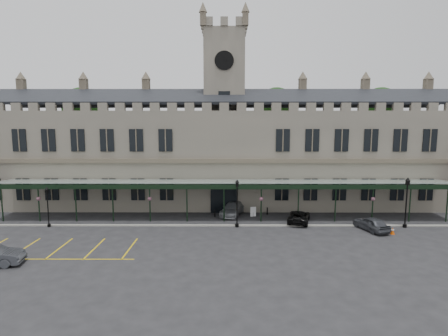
{
  "coord_description": "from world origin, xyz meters",
  "views": [
    {
      "loc": [
        0.12,
        -29.55,
        10.64
      ],
      "look_at": [
        0.0,
        6.0,
        6.0
      ],
      "focal_mm": 28.0,
      "sensor_mm": 36.0,
      "label": 1
    }
  ],
  "objects_px": {
    "clock_tower": "(224,103)",
    "sign_board": "(253,212)",
    "car_right_a": "(371,224)",
    "lamp_post_mid": "(237,199)",
    "car_taxi": "(233,209)",
    "station_building": "(224,155)",
    "traffic_cone": "(393,231)",
    "car_van": "(299,217)",
    "lamp_post_left": "(48,203)",
    "lamp_post_right": "(407,198)"
  },
  "relations": [
    {
      "from": "clock_tower",
      "to": "sign_board",
      "type": "bearing_deg",
      "value": -63.94
    },
    {
      "from": "car_right_a",
      "to": "lamp_post_mid",
      "type": "bearing_deg",
      "value": -21.9
    },
    {
      "from": "sign_board",
      "to": "car_taxi",
      "type": "height_order",
      "value": "car_taxi"
    },
    {
      "from": "station_building",
      "to": "traffic_cone",
      "type": "height_order",
      "value": "station_building"
    },
    {
      "from": "sign_board",
      "to": "car_right_a",
      "type": "height_order",
      "value": "car_right_a"
    },
    {
      "from": "lamp_post_mid",
      "to": "traffic_cone",
      "type": "relative_size",
      "value": 7.58
    },
    {
      "from": "lamp_post_mid",
      "to": "car_van",
      "type": "height_order",
      "value": "lamp_post_mid"
    },
    {
      "from": "lamp_post_mid",
      "to": "car_van",
      "type": "xyz_separation_m",
      "value": [
        6.71,
        1.71,
        -2.3
      ]
    },
    {
      "from": "car_van",
      "to": "car_right_a",
      "type": "height_order",
      "value": "car_right_a"
    },
    {
      "from": "car_taxi",
      "to": "clock_tower",
      "type": "bearing_deg",
      "value": 117.6
    },
    {
      "from": "clock_tower",
      "to": "lamp_post_left",
      "type": "height_order",
      "value": "clock_tower"
    },
    {
      "from": "clock_tower",
      "to": "lamp_post_right",
      "type": "distance_m",
      "value": 23.69
    },
    {
      "from": "car_taxi",
      "to": "car_van",
      "type": "relative_size",
      "value": 1.1
    },
    {
      "from": "sign_board",
      "to": "car_van",
      "type": "xyz_separation_m",
      "value": [
        4.73,
        -2.33,
        0.09
      ]
    },
    {
      "from": "lamp_post_left",
      "to": "car_taxi",
      "type": "relative_size",
      "value": 0.84
    },
    {
      "from": "car_van",
      "to": "clock_tower",
      "type": "bearing_deg",
      "value": -31.54
    },
    {
      "from": "lamp_post_right",
      "to": "car_right_a",
      "type": "xyz_separation_m",
      "value": [
        -3.87,
        -0.97,
        -2.38
      ]
    },
    {
      "from": "lamp_post_left",
      "to": "car_right_a",
      "type": "height_order",
      "value": "lamp_post_left"
    },
    {
      "from": "station_building",
      "to": "clock_tower",
      "type": "height_order",
      "value": "clock_tower"
    },
    {
      "from": "lamp_post_left",
      "to": "clock_tower",
      "type": "bearing_deg",
      "value": 31.04
    },
    {
      "from": "lamp_post_right",
      "to": "car_van",
      "type": "xyz_separation_m",
      "value": [
        -10.44,
        1.82,
        -2.44
      ]
    },
    {
      "from": "station_building",
      "to": "car_taxi",
      "type": "xyz_separation_m",
      "value": [
        1.0,
        -5.91,
        -5.74
      ]
    },
    {
      "from": "lamp_post_left",
      "to": "traffic_cone",
      "type": "distance_m",
      "value": 34.33
    },
    {
      "from": "lamp_post_mid",
      "to": "car_right_a",
      "type": "relative_size",
      "value": 1.22
    },
    {
      "from": "lamp_post_left",
      "to": "car_taxi",
      "type": "xyz_separation_m",
      "value": [
        18.99,
        4.83,
        -1.75
      ]
    },
    {
      "from": "station_building",
      "to": "traffic_cone",
      "type": "bearing_deg",
      "value": -38.76
    },
    {
      "from": "clock_tower",
      "to": "sign_board",
      "type": "xyz_separation_m",
      "value": [
        3.31,
        -6.77,
        -12.57
      ]
    },
    {
      "from": "station_building",
      "to": "car_taxi",
      "type": "bearing_deg",
      "value": -80.39
    },
    {
      "from": "lamp_post_mid",
      "to": "lamp_post_right",
      "type": "height_order",
      "value": "lamp_post_right"
    },
    {
      "from": "sign_board",
      "to": "car_van",
      "type": "distance_m",
      "value": 5.27
    },
    {
      "from": "lamp_post_mid",
      "to": "station_building",
      "type": "bearing_deg",
      "value": 97.08
    },
    {
      "from": "lamp_post_mid",
      "to": "lamp_post_left",
      "type": "bearing_deg",
      "value": -179.92
    },
    {
      "from": "car_van",
      "to": "car_right_a",
      "type": "xyz_separation_m",
      "value": [
        6.57,
        -2.8,
        0.06
      ]
    },
    {
      "from": "traffic_cone",
      "to": "car_taxi",
      "type": "height_order",
      "value": "car_taxi"
    },
    {
      "from": "clock_tower",
      "to": "car_van",
      "type": "bearing_deg",
      "value": -48.52
    },
    {
      "from": "clock_tower",
      "to": "lamp_post_right",
      "type": "height_order",
      "value": "clock_tower"
    },
    {
      "from": "lamp_post_mid",
      "to": "sign_board",
      "type": "xyz_separation_m",
      "value": [
        1.98,
        4.03,
        -2.39
      ]
    },
    {
      "from": "sign_board",
      "to": "car_van",
      "type": "relative_size",
      "value": 0.25
    },
    {
      "from": "clock_tower",
      "to": "car_van",
      "type": "height_order",
      "value": "clock_tower"
    },
    {
      "from": "clock_tower",
      "to": "car_right_a",
      "type": "xyz_separation_m",
      "value": [
        14.61,
        -11.89,
        -12.42
      ]
    },
    {
      "from": "traffic_cone",
      "to": "car_right_a",
      "type": "xyz_separation_m",
      "value": [
        -1.59,
        1.2,
        0.37
      ]
    },
    {
      "from": "station_building",
      "to": "car_right_a",
      "type": "height_order",
      "value": "station_building"
    },
    {
      "from": "car_taxi",
      "to": "car_van",
      "type": "distance_m",
      "value": 7.69
    },
    {
      "from": "lamp_post_left",
      "to": "traffic_cone",
      "type": "bearing_deg",
      "value": -3.79
    },
    {
      "from": "lamp_post_left",
      "to": "lamp_post_right",
      "type": "distance_m",
      "value": 36.48
    },
    {
      "from": "station_building",
      "to": "lamp_post_right",
      "type": "xyz_separation_m",
      "value": [
        18.48,
        -10.83,
        -3.4
      ]
    },
    {
      "from": "station_building",
      "to": "lamp_post_right",
      "type": "bearing_deg",
      "value": -30.38
    },
    {
      "from": "lamp_post_left",
      "to": "car_van",
      "type": "distance_m",
      "value": 26.16
    },
    {
      "from": "sign_board",
      "to": "car_taxi",
      "type": "xyz_separation_m",
      "value": [
        -2.31,
        0.77,
        0.18
      ]
    },
    {
      "from": "station_building",
      "to": "sign_board",
      "type": "xyz_separation_m",
      "value": [
        3.31,
        -6.68,
        -5.93
      ]
    }
  ]
}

